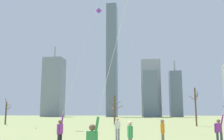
# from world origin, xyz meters

# --- Properties ---
(kite_flyer_foreground_right_orange) EXTENTS (5.79, 3.85, 19.79)m
(kite_flyer_foreground_right_orange) POSITION_xyz_m (1.67, -3.19, 5.22)
(kite_flyer_foreground_right_orange) COLOR #33384C
(kite_flyer_foreground_right_orange) RESTS_ON ground
(kite_flyer_far_back_blue) EXTENTS (2.66, 6.45, 15.19)m
(kite_flyer_far_back_blue) POSITION_xyz_m (-2.10, 4.10, 3.63)
(kite_flyer_far_back_blue) COLOR black
(kite_flyer_far_back_blue) RESTS_ON ground
(bystander_watching_nearby) EXTENTS (0.38, 0.39, 1.62)m
(bystander_watching_nearby) POSITION_xyz_m (0.10, 8.38, 0.90)
(bystander_watching_nearby) COLOR gray
(bystander_watching_nearby) RESTS_ON ground
(bystander_far_off_by_trees) EXTENTS (0.25, 0.50, 1.62)m
(bystander_far_off_by_trees) POSITION_xyz_m (3.17, 4.38, 0.90)
(bystander_far_off_by_trees) COLOR #726656
(bystander_far_off_by_trees) RESTS_ON ground
(bystander_strolling_midfield) EXTENTS (0.28, 0.50, 1.62)m
(bystander_strolling_midfield) POSITION_xyz_m (1.48, 1.28, 0.90)
(bystander_strolling_midfield) COLOR #726656
(bystander_strolling_midfield) RESTS_ON ground
(distant_kite_low_near_trees_white) EXTENTS (3.48, 2.31, 19.25)m
(distant_kite_low_near_trees_white) POSITION_xyz_m (1.61, 19.45, 15.79)
(distant_kite_low_near_trees_white) COLOR white
(distant_kite_low_near_trees_white) RESTS_ON ground
(distant_kite_high_overhead_purple) EXTENTS (5.49, 0.67, 17.89)m
(distant_kite_high_overhead_purple) POSITION_xyz_m (-4.10, 25.47, 15.66)
(distant_kite_high_overhead_purple) COLOR purple
(distant_kite_high_overhead_purple) RESTS_ON ground
(bare_tree_rightmost) EXTENTS (2.45, 2.27, 5.08)m
(bare_tree_rightmost) POSITION_xyz_m (-3.33, 35.02, 2.64)
(bare_tree_rightmost) COLOR brown
(bare_tree_rightmost) RESTS_ON ground
(bare_tree_far_right_edge) EXTENTS (0.81, 2.10, 4.61)m
(bare_tree_far_right_edge) POSITION_xyz_m (-22.55, 32.50, 2.15)
(bare_tree_far_right_edge) COLOR brown
(bare_tree_far_right_edge) RESTS_ON ground
(bare_tree_center) EXTENTS (1.75, 3.78, 5.90)m
(bare_tree_center) POSITION_xyz_m (9.84, 30.39, 3.23)
(bare_tree_center) COLOR brown
(bare_tree_center) RESTS_ON ground
(skyline_slender_spire) EXTENTS (10.58, 7.17, 31.49)m
(skyline_slender_spire) POSITION_xyz_m (5.15, 133.15, 15.74)
(skyline_slender_spire) COLOR #9EA3AD
(skyline_slender_spire) RESTS_ON ground
(skyline_mid_tower_right) EXTENTS (6.82, 10.81, 22.36)m
(skyline_mid_tower_right) POSITION_xyz_m (4.36, 117.68, 11.18)
(skyline_mid_tower_right) COLOR slate
(skyline_mid_tower_right) RESTS_ON ground
(skyline_tall_tower) EXTENTS (10.82, 9.76, 39.85)m
(skyline_tall_tower) POSITION_xyz_m (-49.35, 128.10, 16.50)
(skyline_tall_tower) COLOR gray
(skyline_tall_tower) RESTS_ON ground
(skyline_short_annex) EXTENTS (5.92, 7.81, 29.00)m
(skyline_short_annex) POSITION_xyz_m (17.21, 123.44, 11.62)
(skyline_short_annex) COLOR slate
(skyline_short_annex) RESTS_ON ground
(skyline_squat_block) EXTENTS (5.47, 7.40, 61.70)m
(skyline_squat_block) POSITION_xyz_m (-15.67, 124.60, 30.85)
(skyline_squat_block) COLOR slate
(skyline_squat_block) RESTS_ON ground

